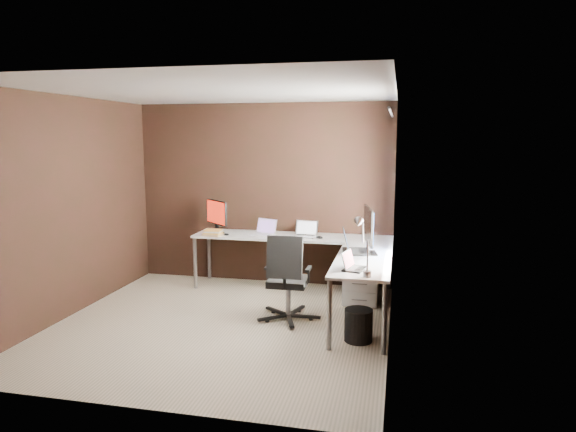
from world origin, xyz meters
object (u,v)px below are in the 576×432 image
object	(u,v)px
laptop_black_small	(352,265)
monitor_right	(369,228)
laptop_silver	(305,233)
office_chair	(288,295)
drawer_pedestal	(361,278)
desk_lamp	(361,239)
laptop_black_big	(352,247)
wastebasket	(358,325)
monitor_left	(217,215)
laptop_white	(264,231)
book_stack	(213,233)

from	to	relation	value
laptop_black_small	monitor_right	bearing A→B (deg)	5.04
laptop_silver	office_chair	size ratio (longest dim) A/B	0.34
drawer_pedestal	office_chair	distance (m)	1.13
laptop_silver	desk_lamp	bearing A→B (deg)	-56.79
laptop_black_big	wastebasket	size ratio (longest dim) A/B	1.34
drawer_pedestal	desk_lamp	size ratio (longest dim) A/B	1.08
office_chair	desk_lamp	bearing A→B (deg)	-36.18
wastebasket	drawer_pedestal	bearing A→B (deg)	93.13
desk_lamp	drawer_pedestal	bearing A→B (deg)	113.48
monitor_left	laptop_silver	size ratio (longest dim) A/B	1.36
office_chair	wastebasket	size ratio (longest dim) A/B	3.02
monitor_left	laptop_black_big	distance (m)	2.11
office_chair	wastebasket	xyz separation A→B (m)	(0.83, -0.44, -0.13)
wastebasket	laptop_white	bearing A→B (deg)	131.00
drawer_pedestal	monitor_right	size ratio (longest dim) A/B	0.94
monitor_right	drawer_pedestal	bearing A→B (deg)	0.32
monitor_left	laptop_white	distance (m)	0.71
monitor_right	book_stack	world-z (taller)	monitor_right
laptop_white	desk_lamp	size ratio (longest dim) A/B	0.68
desk_lamp	laptop_silver	bearing A→B (deg)	135.67
monitor_left	wastebasket	size ratio (longest dim) A/B	1.37
monitor_left	monitor_right	distance (m)	2.29
monitor_left	laptop_silver	xyz separation A→B (m)	(1.24, -0.00, -0.21)
monitor_right	laptop_white	bearing A→B (deg)	48.31
laptop_black_big	desk_lamp	size ratio (longest dim) A/B	0.79
book_stack	laptop_silver	bearing A→B (deg)	9.10
monitor_left	laptop_black_small	distance (m)	2.58
monitor_right	laptop_black_big	size ratio (longest dim) A/B	1.45
book_stack	desk_lamp	size ratio (longest dim) A/B	0.48
monitor_left	book_stack	xyz separation A→B (m)	(0.02, -0.20, -0.22)
book_stack	wastebasket	size ratio (longest dim) A/B	0.82
monitor_right	laptop_white	distance (m)	1.69
book_stack	desk_lamp	world-z (taller)	desk_lamp
drawer_pedestal	laptop_black_big	bearing A→B (deg)	-99.81
laptop_black_small	wastebasket	bearing A→B (deg)	-96.88
monitor_right	desk_lamp	bearing A→B (deg)	168.23
monitor_left	wastebasket	distance (m)	2.77
laptop_black_big	monitor_right	bearing A→B (deg)	-108.75
drawer_pedestal	laptop_black_small	world-z (taller)	laptop_black_small
drawer_pedestal	laptop_silver	world-z (taller)	laptop_silver
drawer_pedestal	laptop_black_small	xyz separation A→B (m)	(-0.01, -1.25, 0.47)
laptop_silver	monitor_right	bearing A→B (deg)	-37.15
book_stack	laptop_black_big	bearing A→B (deg)	-18.18
laptop_black_big	wastebasket	xyz separation A→B (m)	(0.15, -0.80, -0.62)
monitor_right	office_chair	size ratio (longest dim) A/B	0.65
office_chair	wastebasket	bearing A→B (deg)	-29.02
monitor_left	laptop_silver	bearing A→B (deg)	41.63
desk_lamp	wastebasket	world-z (taller)	desk_lamp
laptop_silver	laptop_black_big	distance (m)	1.07
monitor_left	desk_lamp	distance (m)	2.76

